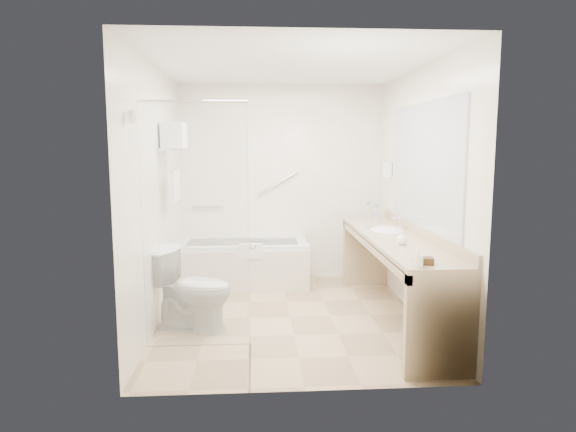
{
  "coord_description": "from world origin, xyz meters",
  "views": [
    {
      "loc": [
        -0.35,
        -5.04,
        1.75
      ],
      "look_at": [
        0.0,
        0.3,
        1.0
      ],
      "focal_mm": 32.0,
      "sensor_mm": 36.0,
      "label": 1
    }
  ],
  "objects": [
    {
      "name": "towel_shelf",
      "position": [
        -1.17,
        0.35,
        1.75
      ],
      "size": [
        0.24,
        0.55,
        0.81
      ],
      "color": "silver",
      "rests_on": "wall_left"
    },
    {
      "name": "grab_bar_long",
      "position": [
        -0.05,
        1.56,
        1.25
      ],
      "size": [
        0.53,
        0.03,
        0.33
      ],
      "primitive_type": "cylinder",
      "rotation": [
        0.0,
        1.05,
        0.0
      ],
      "color": "silver",
      "rests_on": "wall_back"
    },
    {
      "name": "floor",
      "position": [
        0.0,
        0.0,
        0.0
      ],
      "size": [
        3.2,
        3.2,
        0.0
      ],
      "primitive_type": "plane",
      "color": "tan",
      "rests_on": "ground"
    },
    {
      "name": "water_bottle_left",
      "position": [
        0.94,
        0.31,
        0.93
      ],
      "size": [
        0.05,
        0.05,
        0.17
      ],
      "rotation": [
        0.0,
        0.0,
        0.42
      ],
      "color": "silver",
      "rests_on": "vanity_counter"
    },
    {
      "name": "wall_right",
      "position": [
        1.3,
        0.0,
        1.25
      ],
      "size": [
        0.1,
        3.2,
        2.5
      ],
      "primitive_type": "cube",
      "color": "white",
      "rests_on": "ground"
    },
    {
      "name": "ceiling",
      "position": [
        0.0,
        0.0,
        2.5
      ],
      "size": [
        2.6,
        3.2,
        0.1
      ],
      "primitive_type": "cube",
      "color": "white",
      "rests_on": "wall_back"
    },
    {
      "name": "grab_bar_short",
      "position": [
        -0.95,
        1.56,
        0.95
      ],
      "size": [
        0.4,
        0.03,
        0.03
      ],
      "primitive_type": "cylinder",
      "rotation": [
        0.0,
        1.57,
        0.0
      ],
      "color": "silver",
      "rests_on": "wall_back"
    },
    {
      "name": "amenity_basket",
      "position": [
        0.92,
        -1.32,
        0.88
      ],
      "size": [
        0.17,
        0.13,
        0.05
      ],
      "primitive_type": "cube",
      "rotation": [
        0.0,
        0.0,
        -0.22
      ],
      "color": "#462F19",
      "rests_on": "vanity_counter"
    },
    {
      "name": "drinking_glass_near",
      "position": [
        0.86,
        0.41,
        0.89
      ],
      "size": [
        0.09,
        0.09,
        0.08
      ],
      "primitive_type": "cylinder",
      "rotation": [
        0.0,
        0.0,
        0.4
      ],
      "color": "silver",
      "rests_on": "vanity_counter"
    },
    {
      "name": "shower_enclosure",
      "position": [
        -0.63,
        -0.93,
        1.07
      ],
      "size": [
        0.96,
        0.91,
        2.11
      ],
      "color": "silver",
      "rests_on": "floor"
    },
    {
      "name": "vanity_counter",
      "position": [
        1.02,
        -0.15,
        0.64
      ],
      "size": [
        0.55,
        2.7,
        0.95
      ],
      "color": "tan",
      "rests_on": "floor"
    },
    {
      "name": "toilet",
      "position": [
        -0.95,
        -0.26,
        0.38
      ],
      "size": [
        0.89,
        0.68,
        0.77
      ],
      "primitive_type": "imported",
      "rotation": [
        0.0,
        0.0,
        1.21
      ],
      "color": "silver",
      "rests_on": "floor"
    },
    {
      "name": "hairdryer_unit",
      "position": [
        1.25,
        1.05,
        1.45
      ],
      "size": [
        0.08,
        0.1,
        0.18
      ],
      "primitive_type": "cube",
      "color": "white",
      "rests_on": "wall_right"
    },
    {
      "name": "wall_back",
      "position": [
        0.0,
        1.6,
        1.25
      ],
      "size": [
        2.6,
        0.1,
        2.5
      ],
      "primitive_type": "cube",
      "color": "white",
      "rests_on": "ground"
    },
    {
      "name": "drinking_glass_far",
      "position": [
        0.86,
        0.36,
        0.9
      ],
      "size": [
        0.1,
        0.1,
        0.1
      ],
      "primitive_type": "cylinder",
      "rotation": [
        0.0,
        0.0,
        0.38
      ],
      "color": "silver",
      "rests_on": "vanity_counter"
    },
    {
      "name": "mirror",
      "position": [
        1.29,
        -0.15,
        1.55
      ],
      "size": [
        0.02,
        2.0,
        1.2
      ],
      "primitive_type": "cube",
      "color": "#B7BBC4",
      "rests_on": "wall_right"
    },
    {
      "name": "water_bottle_mid",
      "position": [
        1.04,
        1.1,
        0.94
      ],
      "size": [
        0.06,
        0.06,
        0.2
      ],
      "rotation": [
        0.0,
        0.0,
        -0.37
      ],
      "color": "silver",
      "rests_on": "vanity_counter"
    },
    {
      "name": "water_bottle_right",
      "position": [
        1.08,
        0.84,
        0.94
      ],
      "size": [
        0.06,
        0.06,
        0.2
      ],
      "rotation": [
        0.0,
        0.0,
        0.32
      ],
      "color": "silver",
      "rests_on": "vanity_counter"
    },
    {
      "name": "bathtub",
      "position": [
        -0.5,
        1.24,
        0.28
      ],
      "size": [
        1.6,
        0.73,
        0.59
      ],
      "color": "silver",
      "rests_on": "floor"
    },
    {
      "name": "wall_left",
      "position": [
        -1.3,
        0.0,
        1.25
      ],
      "size": [
        0.1,
        3.2,
        2.5
      ],
      "primitive_type": "cube",
      "color": "white",
      "rests_on": "ground"
    },
    {
      "name": "faucet",
      "position": [
        1.2,
        0.25,
        0.93
      ],
      "size": [
        0.03,
        0.03,
        0.14
      ],
      "primitive_type": "cylinder",
      "color": "silver",
      "rests_on": "vanity_counter"
    },
    {
      "name": "soap_bottle_b",
      "position": [
        0.98,
        -0.57,
        0.9
      ],
      "size": [
        0.1,
        0.13,
        0.1
      ],
      "primitive_type": "imported",
      "rotation": [
        0.0,
        0.0,
        -0.02
      ],
      "color": "white",
      "rests_on": "vanity_counter"
    },
    {
      "name": "soap_bottle_a",
      "position": [
        0.85,
        -1.4,
        0.88
      ],
      "size": [
        0.1,
        0.14,
        0.06
      ],
      "primitive_type": "imported",
      "rotation": [
        0.0,
        0.0,
        0.36
      ],
      "color": "white",
      "rests_on": "vanity_counter"
    },
    {
      "name": "wall_front",
      "position": [
        0.0,
        -1.6,
        1.25
      ],
      "size": [
        2.6,
        0.1,
        2.5
      ],
      "primitive_type": "cube",
      "color": "white",
      "rests_on": "ground"
    },
    {
      "name": "sink",
      "position": [
        1.05,
        0.25,
        0.82
      ],
      "size": [
        0.4,
        0.52,
        0.14
      ],
      "primitive_type": "ellipsoid",
      "color": "silver",
      "rests_on": "vanity_counter"
    }
  ]
}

